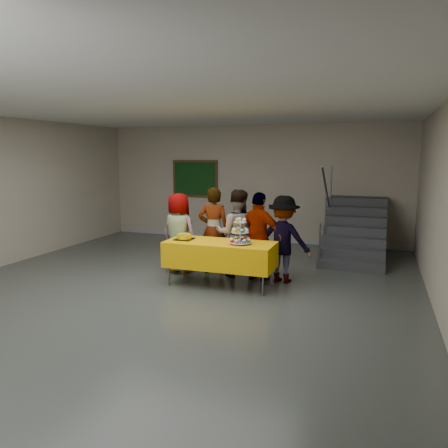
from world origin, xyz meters
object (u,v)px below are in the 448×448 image
object	(u,v)px
schoolchild_c	(237,233)
schoolchild_e	(283,239)
staircase	(355,234)
schoolchild_d	(259,237)
schoolchild_a	(179,233)
bear_cake	(184,236)
schoolchild_b	(214,230)
cupcake_stand	(240,234)
bake_table	(220,254)
noticeboard	(195,179)

from	to	relation	value
schoolchild_c	schoolchild_e	bearing A→B (deg)	160.96
staircase	schoolchild_d	bearing A→B (deg)	-119.70
schoolchild_d	schoolchild_e	bearing A→B (deg)	-161.59
schoolchild_a	schoolchild_e	world-z (taller)	schoolchild_e
schoolchild_c	schoolchild_e	world-z (taller)	schoolchild_c
schoolchild_c	staircase	world-z (taller)	staircase
bear_cake	schoolchild_e	xyz separation A→B (m)	(1.64, 0.61, -0.06)
staircase	schoolchild_b	bearing A→B (deg)	-135.04
schoolchild_b	cupcake_stand	bearing A→B (deg)	124.70
bake_table	staircase	world-z (taller)	staircase
bake_table	schoolchild_a	size ratio (longest dim) A/B	1.23
cupcake_stand	bear_cake	world-z (taller)	cupcake_stand
staircase	noticeboard	size ratio (longest dim) A/B	1.85
schoolchild_a	schoolchild_c	world-z (taller)	schoolchild_c
bake_table	schoolchild_c	xyz separation A→B (m)	(0.09, 0.66, 0.25)
bake_table	schoolchild_b	distance (m)	0.90
cupcake_stand	schoolchild_d	size ratio (longest dim) A/B	0.28
bear_cake	schoolchild_b	bearing A→B (deg)	71.31
bake_table	bear_cake	world-z (taller)	bear_cake
schoolchild_a	schoolchild_e	size ratio (longest dim) A/B	0.99
schoolchild_a	staircase	bearing A→B (deg)	-128.84
bake_table	schoolchild_e	bearing A→B (deg)	31.25
schoolchild_a	schoolchild_e	bearing A→B (deg)	-168.43
bake_table	schoolchild_b	size ratio (longest dim) A/B	1.14
bake_table	cupcake_stand	world-z (taller)	cupcake_stand
cupcake_stand	staircase	world-z (taller)	staircase
schoolchild_d	bake_table	bearing A→B (deg)	58.41
schoolchild_b	noticeboard	bearing A→B (deg)	-70.76
bear_cake	schoolchild_e	bearing A→B (deg)	20.34
schoolchild_d	schoolchild_e	world-z (taller)	schoolchild_d
cupcake_stand	staircase	xyz separation A→B (m)	(1.69, 3.28, -0.45)
staircase	schoolchild_a	bearing A→B (deg)	-139.52
schoolchild_d	schoolchild_e	distance (m)	0.44
schoolchild_e	schoolchild_a	bearing A→B (deg)	9.02
bake_table	schoolchild_e	world-z (taller)	schoolchild_e
schoolchild_e	noticeboard	size ratio (longest dim) A/B	1.19
noticeboard	cupcake_stand	bearing A→B (deg)	-57.78
noticeboard	schoolchild_d	bearing A→B (deg)	-51.82
bear_cake	schoolchild_a	world-z (taller)	schoolchild_a
schoolchild_c	noticeboard	xyz separation A→B (m)	(-2.30, 3.39, 0.79)
schoolchild_e	cupcake_stand	bearing A→B (deg)	55.52
cupcake_stand	bake_table	bearing A→B (deg)	171.43
cupcake_stand	schoolchild_d	xyz separation A→B (m)	(0.16, 0.61, -0.14)
bear_cake	cupcake_stand	bearing A→B (deg)	-2.23
bake_table	bear_cake	bearing A→B (deg)	-178.59
schoolchild_e	noticeboard	distance (m)	4.78
schoolchild_e	bear_cake	bearing A→B (deg)	28.47
cupcake_stand	schoolchild_b	world-z (taller)	schoolchild_b
schoolchild_c	noticeboard	world-z (taller)	noticeboard
schoolchild_d	noticeboard	size ratio (longest dim) A/B	1.23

